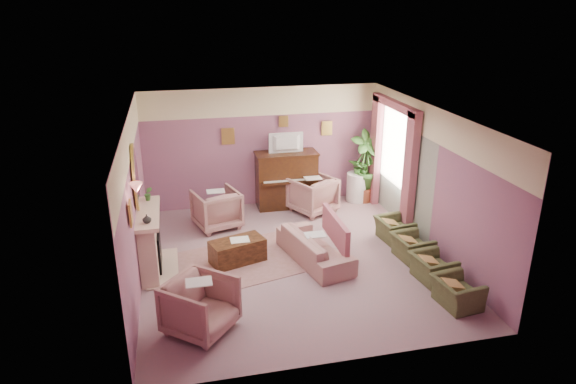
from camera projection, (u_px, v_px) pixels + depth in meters
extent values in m
cube|color=gray|center=(291.00, 260.00, 9.78)|extent=(5.50, 6.00, 0.01)
cube|color=silver|center=(292.00, 115.00, 8.79)|extent=(5.50, 6.00, 0.01)
cube|color=slate|center=(262.00, 147.00, 12.02)|extent=(5.50, 0.02, 2.80)
cube|color=slate|center=(345.00, 272.00, 6.55)|extent=(5.50, 0.02, 2.80)
cube|color=slate|center=(134.00, 204.00, 8.71)|extent=(0.02, 6.00, 2.80)
cube|color=slate|center=(431.00, 180.00, 9.85)|extent=(0.02, 6.00, 2.80)
cube|color=#F4EEBB|center=(262.00, 102.00, 11.63)|extent=(5.50, 0.01, 0.65)
cube|color=#939D8B|center=(400.00, 175.00, 11.15)|extent=(0.01, 3.00, 2.15)
cube|color=beige|center=(149.00, 243.00, 9.23)|extent=(0.30, 1.40, 1.10)
cube|color=black|center=(156.00, 250.00, 9.30)|extent=(0.18, 0.72, 0.68)
cube|color=#FF3902|center=(159.00, 258.00, 9.37)|extent=(0.06, 0.54, 0.10)
cube|color=beige|center=(148.00, 213.00, 9.03)|extent=(0.40, 1.55, 0.07)
cube|color=beige|center=(163.00, 268.00, 9.46)|extent=(0.55, 1.50, 0.02)
ellipsoid|color=gold|center=(135.00, 178.00, 8.76)|extent=(0.04, 0.72, 1.20)
ellipsoid|color=white|center=(137.00, 177.00, 8.77)|extent=(0.01, 0.60, 1.06)
cone|color=#FF8578|center=(136.00, 188.00, 7.76)|extent=(0.20, 0.20, 0.16)
cube|color=#381D0E|center=(286.00, 180.00, 12.10)|extent=(1.40, 0.60, 1.30)
cube|color=#381D0E|center=(290.00, 182.00, 11.75)|extent=(1.30, 0.12, 0.06)
cube|color=silver|center=(290.00, 181.00, 11.74)|extent=(1.20, 0.08, 0.02)
cube|color=#381D0E|center=(286.00, 153.00, 11.86)|extent=(1.45, 0.65, 0.04)
imported|color=black|center=(287.00, 142.00, 11.71)|extent=(0.80, 0.12, 0.48)
cube|color=gold|center=(228.00, 136.00, 11.70)|extent=(0.30, 0.03, 0.38)
cube|color=gold|center=(327.00, 128.00, 12.17)|extent=(0.26, 0.03, 0.34)
cube|color=gold|center=(284.00, 121.00, 11.87)|extent=(0.22, 0.03, 0.26)
cube|color=gold|center=(130.00, 213.00, 7.51)|extent=(0.03, 0.28, 0.36)
cube|color=beige|center=(396.00, 144.00, 11.15)|extent=(0.03, 1.40, 1.80)
cube|color=#A35261|center=(410.00, 175.00, 10.43)|extent=(0.16, 0.34, 2.60)
cube|color=#A35261|center=(376.00, 151.00, 12.11)|extent=(0.16, 0.34, 2.60)
cube|color=#A35261|center=(396.00, 105.00, 10.83)|extent=(0.16, 2.20, 0.16)
imported|color=#346E28|center=(148.00, 193.00, 9.48)|extent=(0.16, 0.16, 0.28)
imported|color=#F4EEBB|center=(147.00, 219.00, 8.54)|extent=(0.16, 0.16, 0.16)
cube|color=#996966|center=(243.00, 261.00, 9.71)|extent=(2.86, 2.36, 0.01)
cube|color=#402411|center=(238.00, 251.00, 9.63)|extent=(1.10, 0.78, 0.45)
cube|color=white|center=(240.00, 240.00, 9.56)|extent=(0.35, 0.28, 0.01)
imported|color=#AC7B73|center=(315.00, 242.00, 9.63)|extent=(0.63, 1.88, 0.76)
cube|color=#A35261|center=(335.00, 229.00, 9.64)|extent=(0.09, 1.42, 0.52)
imported|color=#AC7B73|center=(216.00, 207.00, 11.04)|extent=(0.89, 0.89, 0.93)
imported|color=#AC7B73|center=(313.00, 193.00, 11.83)|extent=(0.89, 0.89, 0.93)
imported|color=#AC7B73|center=(200.00, 303.00, 7.54)|extent=(0.89, 0.89, 0.93)
imported|color=#4A522D|center=(457.00, 288.00, 8.22)|extent=(0.51, 0.73, 0.63)
imported|color=#4A522D|center=(433.00, 264.00, 8.97)|extent=(0.51, 0.73, 0.63)
imported|color=#4A522D|center=(412.00, 244.00, 9.72)|extent=(0.51, 0.73, 0.63)
imported|color=#4A522D|center=(394.00, 226.00, 10.47)|extent=(0.51, 0.73, 0.63)
cylinder|color=silver|center=(357.00, 187.00, 12.53)|extent=(0.52, 0.52, 0.70)
imported|color=#346E28|center=(358.00, 167.00, 12.35)|extent=(0.30, 0.30, 0.34)
imported|color=#346E28|center=(364.00, 169.00, 12.29)|extent=(0.16, 0.16, 0.28)
cylinder|color=brown|center=(364.00, 195.00, 12.54)|extent=(0.34, 0.34, 0.34)
imported|color=#346E28|center=(366.00, 160.00, 12.22)|extent=(0.76, 0.76, 1.44)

